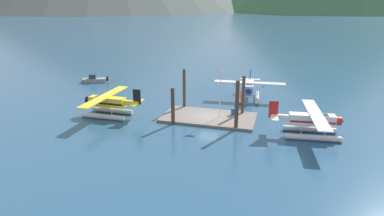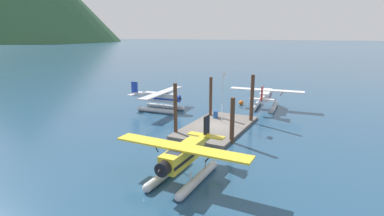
{
  "view_description": "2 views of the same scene",
  "coord_description": "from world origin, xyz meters",
  "px_view_note": "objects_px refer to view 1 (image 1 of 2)",
  "views": [
    {
      "loc": [
        8.73,
        -38.44,
        14.25
      ],
      "look_at": [
        -2.18,
        -0.15,
        1.25
      ],
      "focal_mm": 30.83,
      "sensor_mm": 36.0,
      "label": 1
    },
    {
      "loc": [
        -30.51,
        -12.54,
        10.37
      ],
      "look_at": [
        -0.08,
        3.18,
        2.01
      ],
      "focal_mm": 28.14,
      "sensor_mm": 36.0,
      "label": 2
    }
  ],
  "objects_px": {
    "seaplane_yellow_port_aft": "(107,104)",
    "seaplane_silver_bow_right": "(249,89)",
    "fuel_drum": "(233,111)",
    "flagpole": "(221,88)",
    "boat_grey_open_west": "(94,80)",
    "mooring_buoy": "(311,122)",
    "seaplane_white_stbd_aft": "(312,123)"
  },
  "relations": [
    {
      "from": "seaplane_silver_bow_right",
      "to": "boat_grey_open_west",
      "type": "distance_m",
      "value": 28.75
    },
    {
      "from": "boat_grey_open_west",
      "to": "flagpole",
      "type": "bearing_deg",
      "value": -26.95
    },
    {
      "from": "flagpole",
      "to": "seaplane_yellow_port_aft",
      "type": "xyz_separation_m",
      "value": [
        -14.27,
        -2.61,
        -2.47
      ]
    },
    {
      "from": "seaplane_yellow_port_aft",
      "to": "boat_grey_open_west",
      "type": "distance_m",
      "value": 19.93
    },
    {
      "from": "flagpole",
      "to": "seaplane_white_stbd_aft",
      "type": "xyz_separation_m",
      "value": [
        10.61,
        -2.49,
        -2.47
      ]
    },
    {
      "from": "seaplane_silver_bow_right",
      "to": "fuel_drum",
      "type": "bearing_deg",
      "value": -96.39
    },
    {
      "from": "fuel_drum",
      "to": "boat_grey_open_west",
      "type": "height_order",
      "value": "boat_grey_open_west"
    },
    {
      "from": "seaplane_yellow_port_aft",
      "to": "seaplane_silver_bow_right",
      "type": "distance_m",
      "value": 20.96
    },
    {
      "from": "seaplane_silver_bow_right",
      "to": "seaplane_white_stbd_aft",
      "type": "height_order",
      "value": "same"
    },
    {
      "from": "seaplane_yellow_port_aft",
      "to": "seaplane_silver_bow_right",
      "type": "xyz_separation_m",
      "value": [
        16.63,
        12.77,
        0.0
      ]
    },
    {
      "from": "fuel_drum",
      "to": "seaplane_white_stbd_aft",
      "type": "xyz_separation_m",
      "value": [
        9.24,
        -3.92,
        0.84
      ]
    },
    {
      "from": "fuel_drum",
      "to": "seaplane_yellow_port_aft",
      "type": "height_order",
      "value": "seaplane_yellow_port_aft"
    },
    {
      "from": "flagpole",
      "to": "seaplane_white_stbd_aft",
      "type": "height_order",
      "value": "flagpole"
    },
    {
      "from": "fuel_drum",
      "to": "mooring_buoy",
      "type": "bearing_deg",
      "value": -1.1
    },
    {
      "from": "boat_grey_open_west",
      "to": "fuel_drum",
      "type": "bearing_deg",
      "value": -23.31
    },
    {
      "from": "seaplane_silver_bow_right",
      "to": "boat_grey_open_west",
      "type": "height_order",
      "value": "seaplane_silver_bow_right"
    },
    {
      "from": "flagpole",
      "to": "mooring_buoy",
      "type": "bearing_deg",
      "value": 6.56
    },
    {
      "from": "seaplane_yellow_port_aft",
      "to": "mooring_buoy",
      "type": "bearing_deg",
      "value": 8.72
    },
    {
      "from": "seaplane_white_stbd_aft",
      "to": "boat_grey_open_west",
      "type": "height_order",
      "value": "seaplane_white_stbd_aft"
    },
    {
      "from": "seaplane_white_stbd_aft",
      "to": "mooring_buoy",
      "type": "bearing_deg",
      "value": 85.51
    },
    {
      "from": "fuel_drum",
      "to": "seaplane_white_stbd_aft",
      "type": "distance_m",
      "value": 10.07
    },
    {
      "from": "mooring_buoy",
      "to": "seaplane_silver_bow_right",
      "type": "distance_m",
      "value": 12.41
    },
    {
      "from": "fuel_drum",
      "to": "flagpole",
      "type": "bearing_deg",
      "value": -133.83
    },
    {
      "from": "seaplane_yellow_port_aft",
      "to": "seaplane_silver_bow_right",
      "type": "relative_size",
      "value": 0.99
    },
    {
      "from": "seaplane_white_stbd_aft",
      "to": "flagpole",
      "type": "bearing_deg",
      "value": 166.82
    },
    {
      "from": "flagpole",
      "to": "seaplane_yellow_port_aft",
      "type": "distance_m",
      "value": 14.71
    },
    {
      "from": "seaplane_yellow_port_aft",
      "to": "boat_grey_open_west",
      "type": "relative_size",
      "value": 2.26
    },
    {
      "from": "fuel_drum",
      "to": "seaplane_yellow_port_aft",
      "type": "xyz_separation_m",
      "value": [
        -15.65,
        -4.04,
        0.84
      ]
    },
    {
      "from": "fuel_drum",
      "to": "seaplane_silver_bow_right",
      "type": "height_order",
      "value": "seaplane_silver_bow_right"
    },
    {
      "from": "fuel_drum",
      "to": "seaplane_white_stbd_aft",
      "type": "height_order",
      "value": "seaplane_white_stbd_aft"
    },
    {
      "from": "mooring_buoy",
      "to": "seaplane_yellow_port_aft",
      "type": "height_order",
      "value": "seaplane_yellow_port_aft"
    },
    {
      "from": "fuel_drum",
      "to": "mooring_buoy",
      "type": "relative_size",
      "value": 1.25
    }
  ]
}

